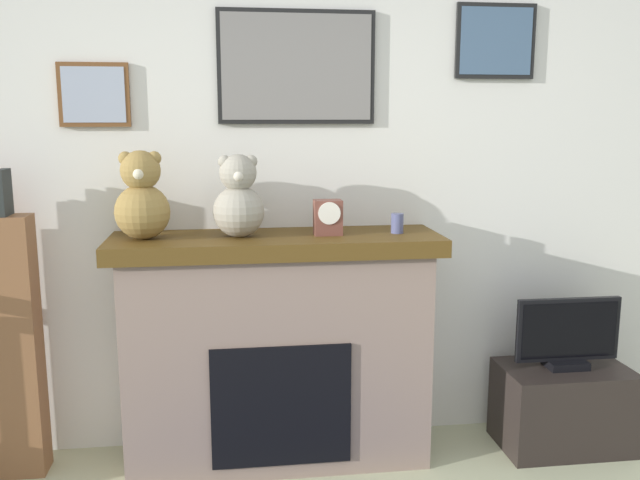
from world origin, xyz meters
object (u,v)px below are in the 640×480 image
(television, at_px, (568,335))
(candle_jar, at_px, (397,223))
(tv_stand, at_px, (563,407))
(teddy_bear_brown, at_px, (142,200))
(mantel_clock, at_px, (328,217))
(teddy_bear_grey, at_px, (239,200))
(fireplace, at_px, (277,348))

(television, distance_m, candle_jar, 1.05)
(tv_stand, xyz_separation_m, teddy_bear_brown, (-2.06, 0.06, 1.10))
(candle_jar, height_order, mantel_clock, mantel_clock)
(tv_stand, height_order, mantel_clock, mantel_clock)
(tv_stand, xyz_separation_m, candle_jar, (-0.88, 0.06, 0.96))
(tv_stand, height_order, teddy_bear_grey, teddy_bear_grey)
(teddy_bear_brown, relative_size, teddy_bear_grey, 1.05)
(television, bearing_deg, fireplace, 176.98)
(fireplace, bearing_deg, tv_stand, -2.96)
(mantel_clock, bearing_deg, teddy_bear_brown, 179.93)
(candle_jar, xyz_separation_m, mantel_clock, (-0.34, -0.00, 0.04))
(teddy_bear_brown, bearing_deg, candle_jar, 0.02)
(tv_stand, relative_size, candle_jar, 6.74)
(tv_stand, relative_size, mantel_clock, 3.88)
(television, xyz_separation_m, candle_jar, (-0.88, 0.06, 0.58))
(teddy_bear_brown, bearing_deg, mantel_clock, -0.07)
(fireplace, bearing_deg, teddy_bear_brown, -178.28)
(tv_stand, bearing_deg, television, -90.00)
(tv_stand, height_order, television, television)
(tv_stand, relative_size, teddy_bear_grey, 1.67)
(mantel_clock, height_order, teddy_bear_brown, teddy_bear_brown)
(candle_jar, relative_size, mantel_clock, 0.58)
(fireplace, bearing_deg, television, -3.02)
(fireplace, xyz_separation_m, teddy_bear_grey, (-0.17, -0.02, 0.73))
(mantel_clock, distance_m, teddy_bear_grey, 0.43)
(mantel_clock, relative_size, teddy_bear_grey, 0.43)
(candle_jar, relative_size, teddy_bear_grey, 0.25)
(candle_jar, distance_m, mantel_clock, 0.34)
(teddy_bear_brown, bearing_deg, television, -1.62)
(fireplace, distance_m, teddy_bear_brown, 0.96)
(tv_stand, distance_m, mantel_clock, 1.57)
(fireplace, xyz_separation_m, candle_jar, (0.58, -0.02, 0.61))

